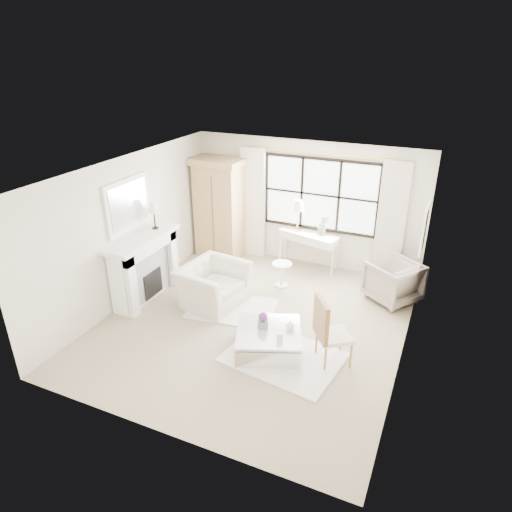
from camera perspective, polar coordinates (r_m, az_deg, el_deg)
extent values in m
plane|color=tan|center=(8.10, -0.29, -8.32)|extent=(5.50, 5.50, 0.00)
plane|color=silver|center=(7.00, -0.34, 10.51)|extent=(5.50, 5.50, 0.00)
plane|color=white|center=(9.85, 6.30, 6.47)|extent=(5.00, 0.00, 5.00)
plane|color=white|center=(5.39, -12.61, -10.77)|extent=(5.00, 0.00, 5.00)
plane|color=silver|center=(8.70, -15.54, 3.15)|extent=(0.00, 5.50, 5.50)
plane|color=silver|center=(6.91, 18.98, -3.11)|extent=(0.00, 5.50, 5.50)
cube|color=silver|center=(9.67, 8.03, 7.59)|extent=(2.40, 0.02, 1.50)
cylinder|color=gold|center=(9.40, 8.25, 12.56)|extent=(3.30, 0.04, 0.04)
cube|color=white|center=(10.20, -0.36, 6.60)|extent=(0.55, 0.10, 2.47)
cube|color=beige|center=(9.44, 16.52, 4.01)|extent=(0.55, 0.10, 2.47)
cube|color=white|center=(8.87, -13.92, -1.59)|extent=(0.34, 1.50, 1.18)
cube|color=#BBBBC3|center=(8.80, -13.00, -2.14)|extent=(0.03, 1.22, 0.97)
cube|color=black|center=(8.89, -12.82, -3.37)|extent=(0.06, 0.52, 0.50)
cube|color=white|center=(8.59, -14.14, 2.12)|extent=(0.58, 1.66, 0.08)
cube|color=white|center=(8.52, -15.76, 6.19)|extent=(0.05, 1.15, 0.95)
cube|color=silver|center=(8.50, -15.60, 6.17)|extent=(0.02, 1.00, 0.80)
cube|color=white|center=(8.40, 20.28, 3.18)|extent=(0.04, 0.62, 0.82)
cube|color=#B5A68C|center=(8.40, 20.15, 3.20)|extent=(0.01, 0.52, 0.72)
cylinder|color=black|center=(8.89, -12.47, 3.46)|extent=(0.12, 0.12, 0.03)
cylinder|color=black|center=(8.84, -12.57, 4.45)|extent=(0.03, 0.03, 0.30)
cone|color=beige|center=(8.76, -12.71, 5.92)|extent=(0.22, 0.22, 0.18)
cube|color=tan|center=(10.28, -4.62, 5.58)|extent=(1.03, 0.66, 2.10)
cube|color=tan|center=(9.97, -4.84, 11.67)|extent=(1.16, 0.76, 0.14)
cube|color=white|center=(9.83, 6.61, 2.26)|extent=(1.30, 0.71, 0.14)
cube|color=white|center=(9.80, 6.64, 2.74)|extent=(1.37, 0.76, 0.06)
cylinder|color=#A8893A|center=(9.86, 5.17, 3.25)|extent=(0.14, 0.14, 0.03)
cylinder|color=#A8893A|center=(9.78, 5.22, 4.58)|extent=(0.02, 0.02, 0.46)
cone|color=beige|center=(9.67, 5.29, 6.36)|extent=(0.28, 0.28, 0.22)
imported|color=#536845|center=(9.64, 8.38, 3.83)|extent=(0.28, 0.24, 0.43)
cylinder|color=white|center=(9.27, 3.19, -3.66)|extent=(0.26, 0.26, 0.03)
cylinder|color=white|center=(9.16, 3.22, -2.36)|extent=(0.06, 0.06, 0.44)
cylinder|color=silver|center=(9.05, 3.26, -1.01)|extent=(0.40, 0.40, 0.03)
cube|color=silver|center=(8.49, -2.95, -6.57)|extent=(1.68, 1.30, 0.03)
cube|color=white|center=(7.29, 3.49, -12.50)|extent=(1.88, 1.52, 0.03)
imported|color=silver|center=(8.53, -5.45, -3.62)|extent=(1.19, 1.32, 0.76)
imported|color=gray|center=(8.97, 16.74, -3.04)|extent=(1.19, 1.19, 0.79)
cube|color=white|center=(7.07, 9.77, -9.79)|extent=(0.65, 0.66, 0.07)
cube|color=#A77846|center=(6.82, 8.14, -7.84)|extent=(0.32, 0.42, 0.60)
cube|color=silver|center=(7.35, 1.59, -10.69)|extent=(1.30, 1.30, 0.32)
cube|color=silver|center=(7.24, 1.60, -9.40)|extent=(1.30, 1.30, 0.04)
cube|color=slate|center=(7.27, 0.87, -8.47)|extent=(0.21, 0.21, 0.12)
sphere|color=#5C307A|center=(7.20, 0.88, -7.59)|extent=(0.14, 0.14, 0.14)
cylinder|color=white|center=(6.99, 2.98, -10.03)|extent=(0.10, 0.10, 0.12)
imported|color=white|center=(7.23, 4.29, -8.61)|extent=(0.15, 0.15, 0.15)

